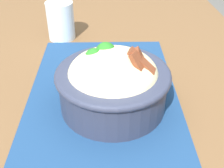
% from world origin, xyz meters
% --- Properties ---
extents(table, '(1.35, 0.78, 0.78)m').
position_xyz_m(table, '(0.00, 0.00, 0.71)').
color(table, brown).
rests_on(table, ground_plane).
extents(placemat, '(0.48, 0.32, 0.00)m').
position_xyz_m(placemat, '(-0.03, 0.02, 0.78)').
color(placemat, navy).
rests_on(placemat, table).
extents(bowl, '(0.21, 0.21, 0.13)m').
position_xyz_m(bowl, '(-0.07, 0.00, 0.84)').
color(bowl, '#2D3347').
rests_on(bowl, placemat).
extents(fork, '(0.02, 0.14, 0.00)m').
position_xyz_m(fork, '(0.08, 0.02, 0.78)').
color(fork, silver).
rests_on(fork, placemat).
extents(drinking_glass, '(0.07, 0.07, 0.10)m').
position_xyz_m(drinking_glass, '(0.24, 0.12, 0.82)').
color(drinking_glass, silver).
rests_on(drinking_glass, table).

